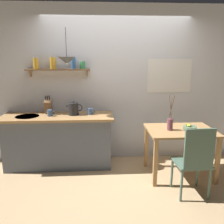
{
  "coord_description": "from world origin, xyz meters",
  "views": [
    {
      "loc": [
        -0.34,
        -3.5,
        1.83
      ],
      "look_at": [
        -0.1,
        0.25,
        0.95
      ],
      "focal_mm": 37.65,
      "sensor_mm": 36.0,
      "label": 1
    }
  ],
  "objects_px": {
    "coffee_mug_by_sink": "(50,113)",
    "dining_table": "(180,137)",
    "twig_vase": "(170,124)",
    "electric_kettle": "(74,109)",
    "pendant_lamp": "(67,61)",
    "dining_chair_near": "(195,159)",
    "fruit_bowl": "(190,128)",
    "knife_block": "(48,106)",
    "coffee_mug_spare": "(90,111)"
  },
  "relations": [
    {
      "from": "coffee_mug_by_sink",
      "to": "dining_table",
      "type": "bearing_deg",
      "value": -11.19
    },
    {
      "from": "dining_table",
      "to": "twig_vase",
      "type": "bearing_deg",
      "value": -174.03
    },
    {
      "from": "electric_kettle",
      "to": "pendant_lamp",
      "type": "distance_m",
      "value": 0.79
    },
    {
      "from": "twig_vase",
      "to": "electric_kettle",
      "type": "bearing_deg",
      "value": 161.92
    },
    {
      "from": "electric_kettle",
      "to": "pendant_lamp",
      "type": "relative_size",
      "value": 0.47
    },
    {
      "from": "twig_vase",
      "to": "coffee_mug_by_sink",
      "type": "xyz_separation_m",
      "value": [
        -1.87,
        0.42,
        0.09
      ]
    },
    {
      "from": "dining_chair_near",
      "to": "pendant_lamp",
      "type": "distance_m",
      "value": 2.36
    },
    {
      "from": "fruit_bowl",
      "to": "electric_kettle",
      "type": "bearing_deg",
      "value": 163.7
    },
    {
      "from": "electric_kettle",
      "to": "knife_block",
      "type": "bearing_deg",
      "value": 166.04
    },
    {
      "from": "dining_table",
      "to": "knife_block",
      "type": "relative_size",
      "value": 3.22
    },
    {
      "from": "dining_table",
      "to": "pendant_lamp",
      "type": "distance_m",
      "value": 2.13
    },
    {
      "from": "twig_vase",
      "to": "coffee_mug_by_sink",
      "type": "distance_m",
      "value": 1.92
    },
    {
      "from": "coffee_mug_spare",
      "to": "coffee_mug_by_sink",
      "type": "bearing_deg",
      "value": -174.61
    },
    {
      "from": "electric_kettle",
      "to": "dining_chair_near",
      "type": "bearing_deg",
      "value": -33.47
    },
    {
      "from": "coffee_mug_spare",
      "to": "twig_vase",
      "type": "bearing_deg",
      "value": -21.82
    },
    {
      "from": "dining_table",
      "to": "coffee_mug_spare",
      "type": "bearing_deg",
      "value": 161.46
    },
    {
      "from": "dining_chair_near",
      "to": "pendant_lamp",
      "type": "relative_size",
      "value": 1.77
    },
    {
      "from": "pendant_lamp",
      "to": "dining_chair_near",
      "type": "bearing_deg",
      "value": -31.17
    },
    {
      "from": "dining_chair_near",
      "to": "pendant_lamp",
      "type": "height_order",
      "value": "pendant_lamp"
    },
    {
      "from": "dining_chair_near",
      "to": "dining_table",
      "type": "bearing_deg",
      "value": 87.88
    },
    {
      "from": "electric_kettle",
      "to": "coffee_mug_spare",
      "type": "xyz_separation_m",
      "value": [
        0.27,
        0.0,
        -0.05
      ]
    },
    {
      "from": "dining_chair_near",
      "to": "coffee_mug_by_sink",
      "type": "xyz_separation_m",
      "value": [
        -2.02,
        1.02,
        0.4
      ]
    },
    {
      "from": "knife_block",
      "to": "dining_table",
      "type": "bearing_deg",
      "value": -15.3
    },
    {
      "from": "knife_block",
      "to": "twig_vase",
      "type": "bearing_deg",
      "value": -17.16
    },
    {
      "from": "dining_table",
      "to": "coffee_mug_by_sink",
      "type": "bearing_deg",
      "value": 168.81
    },
    {
      "from": "fruit_bowl",
      "to": "coffee_mug_spare",
      "type": "distance_m",
      "value": 1.6
    },
    {
      "from": "coffee_mug_by_sink",
      "to": "fruit_bowl",
      "type": "bearing_deg",
      "value": -11.99
    },
    {
      "from": "dining_table",
      "to": "pendant_lamp",
      "type": "relative_size",
      "value": 1.82
    },
    {
      "from": "dining_table",
      "to": "dining_chair_near",
      "type": "bearing_deg",
      "value": -92.12
    },
    {
      "from": "electric_kettle",
      "to": "coffee_mug_by_sink",
      "type": "height_order",
      "value": "electric_kettle"
    },
    {
      "from": "dining_chair_near",
      "to": "coffee_mug_spare",
      "type": "bearing_deg",
      "value": 141.56
    },
    {
      "from": "twig_vase",
      "to": "dining_chair_near",
      "type": "bearing_deg",
      "value": -75.42
    },
    {
      "from": "dining_table",
      "to": "coffee_mug_by_sink",
      "type": "distance_m",
      "value": 2.11
    },
    {
      "from": "fruit_bowl",
      "to": "coffee_mug_by_sink",
      "type": "height_order",
      "value": "coffee_mug_by_sink"
    },
    {
      "from": "electric_kettle",
      "to": "coffee_mug_spare",
      "type": "distance_m",
      "value": 0.28
    },
    {
      "from": "dining_chair_near",
      "to": "electric_kettle",
      "type": "xyz_separation_m",
      "value": [
        -1.64,
        1.09,
        0.45
      ]
    },
    {
      "from": "dining_table",
      "to": "dining_chair_near",
      "type": "xyz_separation_m",
      "value": [
        -0.02,
        -0.62,
        -0.09
      ]
    },
    {
      "from": "electric_kettle",
      "to": "knife_block",
      "type": "xyz_separation_m",
      "value": [
        -0.44,
        0.11,
        0.02
      ]
    },
    {
      "from": "knife_block",
      "to": "electric_kettle",
      "type": "bearing_deg",
      "value": -13.96
    },
    {
      "from": "twig_vase",
      "to": "coffee_mug_spare",
      "type": "relative_size",
      "value": 4.41
    },
    {
      "from": "fruit_bowl",
      "to": "electric_kettle",
      "type": "distance_m",
      "value": 1.87
    },
    {
      "from": "knife_block",
      "to": "coffee_mug_by_sink",
      "type": "xyz_separation_m",
      "value": [
        0.06,
        -0.17,
        -0.07
      ]
    },
    {
      "from": "knife_block",
      "to": "coffee_mug_by_sink",
      "type": "height_order",
      "value": "knife_block"
    },
    {
      "from": "twig_vase",
      "to": "coffee_mug_by_sink",
      "type": "bearing_deg",
      "value": 167.22
    },
    {
      "from": "knife_block",
      "to": "pendant_lamp",
      "type": "bearing_deg",
      "value": -23.18
    },
    {
      "from": "twig_vase",
      "to": "coffee_mug_by_sink",
      "type": "height_order",
      "value": "twig_vase"
    },
    {
      "from": "fruit_bowl",
      "to": "dining_table",
      "type": "bearing_deg",
      "value": 154.77
    },
    {
      "from": "dining_table",
      "to": "pendant_lamp",
      "type": "xyz_separation_m",
      "value": [
        -1.74,
        0.42,
        1.15
      ]
    },
    {
      "from": "pendant_lamp",
      "to": "dining_table",
      "type": "bearing_deg",
      "value": -13.56
    },
    {
      "from": "dining_table",
      "to": "knife_block",
      "type": "height_order",
      "value": "knife_block"
    }
  ]
}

